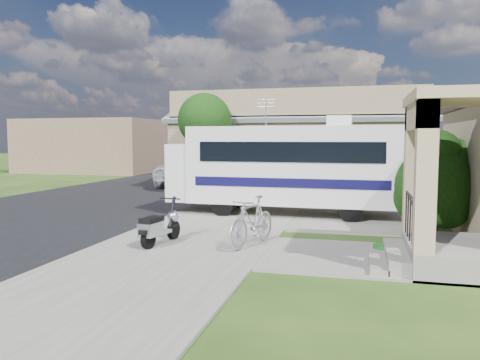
% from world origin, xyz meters
% --- Properties ---
extents(ground, '(120.00, 120.00, 0.00)m').
position_xyz_m(ground, '(0.00, 0.00, 0.00)').
color(ground, '#203D10').
extents(street_slab, '(9.00, 80.00, 0.02)m').
position_xyz_m(street_slab, '(-7.50, 10.00, 0.01)').
color(street_slab, black).
rests_on(street_slab, ground).
extents(sidewalk_slab, '(4.00, 80.00, 0.06)m').
position_xyz_m(sidewalk_slab, '(-1.00, 10.00, 0.03)').
color(sidewalk_slab, '#626058').
rests_on(sidewalk_slab, ground).
extents(driveway_slab, '(7.00, 6.00, 0.05)m').
position_xyz_m(driveway_slab, '(1.50, 4.50, 0.03)').
color(driveway_slab, '#626058').
rests_on(driveway_slab, ground).
extents(walk_slab, '(4.00, 3.00, 0.05)m').
position_xyz_m(walk_slab, '(3.00, -1.00, 0.03)').
color(walk_slab, '#626058').
rests_on(walk_slab, ground).
extents(warehouse, '(12.50, 8.40, 5.04)m').
position_xyz_m(warehouse, '(0.00, 13.97, 1.99)').
color(warehouse, '#79684C').
rests_on(warehouse, ground).
extents(distant_bldg_far, '(10.00, 8.00, 4.00)m').
position_xyz_m(distant_bldg_far, '(-17.00, 22.00, 2.00)').
color(distant_bldg_far, brown).
rests_on(distant_bldg_far, ground).
extents(distant_bldg_near, '(8.00, 7.00, 3.20)m').
position_xyz_m(distant_bldg_near, '(-15.00, 34.00, 1.60)').
color(distant_bldg_near, '#79684C').
rests_on(distant_bldg_near, ground).
extents(street_tree_a, '(2.44, 2.40, 4.58)m').
position_xyz_m(street_tree_a, '(-3.70, 9.05, 3.25)').
color(street_tree_a, black).
rests_on(street_tree_a, ground).
extents(street_tree_b, '(2.44, 2.40, 4.73)m').
position_xyz_m(street_tree_b, '(-3.70, 19.05, 3.39)').
color(street_tree_b, black).
rests_on(street_tree_b, ground).
extents(street_tree_c, '(2.44, 2.40, 4.42)m').
position_xyz_m(street_tree_c, '(-3.70, 28.05, 3.10)').
color(street_tree_c, black).
rests_on(street_tree_c, ground).
extents(motorhome, '(7.52, 2.55, 3.84)m').
position_xyz_m(motorhome, '(0.58, 4.38, 1.65)').
color(motorhome, silver).
rests_on(motorhome, ground).
extents(shrub, '(2.24, 2.14, 2.75)m').
position_xyz_m(shrub, '(4.92, 1.76, 1.41)').
color(shrub, black).
rests_on(shrub, ground).
extents(scooter, '(0.61, 1.61, 1.06)m').
position_xyz_m(scooter, '(-1.55, -1.04, 0.47)').
color(scooter, black).
rests_on(scooter, ground).
extents(bicycle, '(1.08, 1.97, 1.14)m').
position_xyz_m(bicycle, '(0.58, -0.61, 0.57)').
color(bicycle, '#B0AFB7').
rests_on(bicycle, ground).
extents(pickup_truck, '(2.69, 5.72, 1.58)m').
position_xyz_m(pickup_truck, '(-5.74, 12.91, 0.79)').
color(pickup_truck, silver).
rests_on(pickup_truck, ground).
extents(van, '(3.43, 6.60, 1.83)m').
position_xyz_m(van, '(-6.60, 20.02, 0.91)').
color(van, silver).
rests_on(van, ground).
extents(garden_hose, '(0.45, 0.45, 0.20)m').
position_xyz_m(garden_hose, '(3.50, -0.57, 0.10)').
color(garden_hose, '#125E18').
rests_on(garden_hose, ground).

